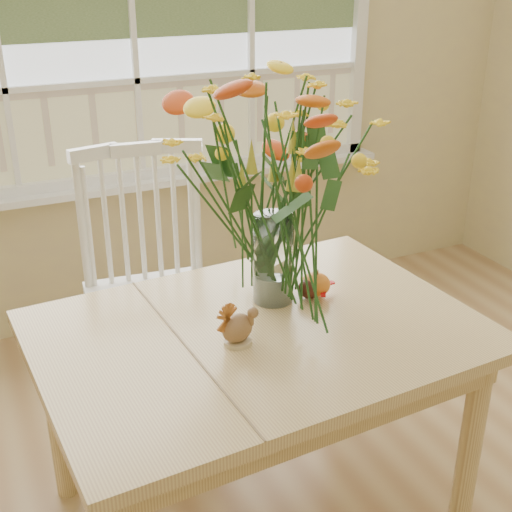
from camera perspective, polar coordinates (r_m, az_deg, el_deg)
name	(u,v)px	position (r m, az deg, el deg)	size (l,w,h in m)	color
wall_back	(131,32)	(3.13, -10.38, 17.90)	(4.00, 0.02, 2.70)	beige
dining_table	(259,354)	(2.04, 0.24, -8.19)	(1.31, 0.98, 0.67)	tan
windsor_chair	(149,275)	(2.58, -8.88, -1.55)	(0.52, 0.50, 1.02)	white
flower_vase	(274,171)	(1.99, 1.53, 7.09)	(0.59, 0.59, 0.70)	white
pumpkin	(315,285)	(2.16, 4.97, -2.46)	(0.09, 0.09, 0.07)	orange
turkey_figurine	(237,328)	(1.89, -1.57, -6.03)	(0.12, 0.10, 0.12)	#CCB78C
dark_gourd	(309,289)	(2.15, 4.47, -2.78)	(0.13, 0.10, 0.06)	#38160F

